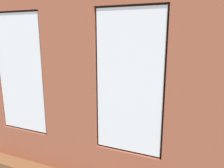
% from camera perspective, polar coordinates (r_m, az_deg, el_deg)
% --- Properties ---
extents(ground_plane, '(6.95, 5.84, 0.10)m').
position_cam_1_polar(ground_plane, '(6.47, 2.55, -10.13)').
color(ground_plane, brown).
extents(brick_wall_with_windows, '(6.35, 0.30, 3.44)m').
position_cam_1_polar(brick_wall_with_windows, '(3.76, -10.84, 0.73)').
color(brick_wall_with_windows, '#9E5138').
rests_on(brick_wall_with_windows, ground_plane).
extents(white_wall_right, '(0.10, 4.84, 3.44)m').
position_cam_1_polar(white_wall_right, '(7.51, -20.98, 6.24)').
color(white_wall_right, white).
rests_on(white_wall_right, ground_plane).
extents(couch_by_window, '(1.78, 0.87, 0.80)m').
position_cam_1_polar(couch_by_window, '(4.88, -8.84, -13.36)').
color(couch_by_window, black).
rests_on(couch_by_window, ground_plane).
extents(couch_left, '(1.02, 2.07, 0.80)m').
position_cam_1_polar(couch_left, '(5.47, 25.91, -11.58)').
color(couch_left, black).
rests_on(couch_left, ground_plane).
extents(coffee_table, '(1.53, 0.86, 0.45)m').
position_cam_1_polar(coffee_table, '(6.66, -0.48, -5.27)').
color(coffee_table, tan).
rests_on(coffee_table, ground_plane).
extents(cup_ceramic, '(0.07, 0.07, 0.09)m').
position_cam_1_polar(cup_ceramic, '(6.80, -1.61, -4.07)').
color(cup_ceramic, '#4C4C51').
rests_on(cup_ceramic, coffee_table).
extents(candle_jar, '(0.08, 0.08, 0.13)m').
position_cam_1_polar(candle_jar, '(6.47, 0.00, -4.76)').
color(candle_jar, '#B7333D').
rests_on(candle_jar, coffee_table).
extents(table_plant_small, '(0.17, 0.17, 0.27)m').
position_cam_1_polar(table_plant_small, '(6.60, -0.48, -3.68)').
color(table_plant_small, gray).
rests_on(table_plant_small, coffee_table).
extents(remote_gray, '(0.17, 0.06, 0.02)m').
position_cam_1_polar(remote_gray, '(6.72, -4.53, -4.60)').
color(remote_gray, '#59595B').
rests_on(remote_gray, coffee_table).
extents(media_console, '(1.19, 0.42, 0.52)m').
position_cam_1_polar(media_console, '(7.57, -18.64, -4.83)').
color(media_console, black).
rests_on(media_console, ground_plane).
extents(tv_flatscreen, '(0.97, 0.20, 0.70)m').
position_cam_1_polar(tv_flatscreen, '(7.42, -18.96, -0.33)').
color(tv_flatscreen, black).
rests_on(tv_flatscreen, media_console).
extents(papasan_chair, '(1.12, 1.12, 0.70)m').
position_cam_1_polar(papasan_chair, '(7.95, 3.35, -1.95)').
color(papasan_chair, olive).
rests_on(papasan_chair, ground_plane).
extents(potted_plant_corner_near_left, '(0.78, 0.83, 1.18)m').
position_cam_1_polar(potted_plant_corner_near_left, '(7.75, 26.42, -2.30)').
color(potted_plant_corner_near_left, '#47423D').
rests_on(potted_plant_corner_near_left, ground_plane).
extents(potted_plant_beside_window_right, '(1.17, 1.14, 1.16)m').
position_cam_1_polar(potted_plant_beside_window_right, '(5.86, -25.61, -7.11)').
color(potted_plant_beside_window_right, brown).
rests_on(potted_plant_beside_window_right, ground_plane).
extents(potted_plant_between_couches, '(0.86, 0.83, 1.01)m').
position_cam_1_polar(potted_plant_between_couches, '(4.40, 7.13, -15.26)').
color(potted_plant_between_couches, beige).
rests_on(potted_plant_between_couches, ground_plane).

